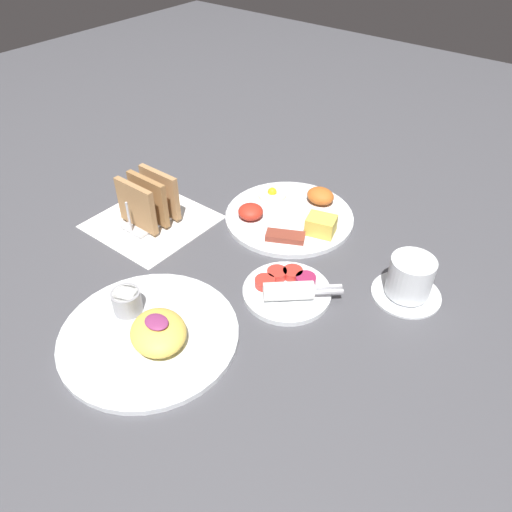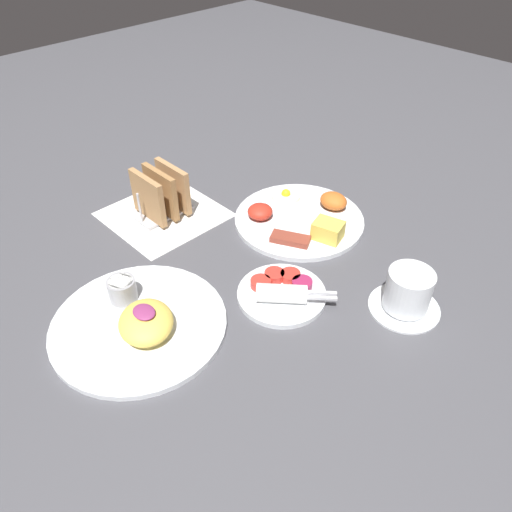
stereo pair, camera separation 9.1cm
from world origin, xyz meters
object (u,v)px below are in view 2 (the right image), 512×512
(plate_foreground, at_px, (139,321))
(plate_breakfast, at_px, (302,218))
(plate_condiments, at_px, (282,292))
(coffee_cup, at_px, (408,293))
(toast_rack, at_px, (161,194))

(plate_foreground, bearing_deg, plate_breakfast, 91.79)
(plate_breakfast, height_order, plate_condiments, plate_breakfast)
(coffee_cup, bearing_deg, toast_rack, -166.31)
(plate_condiments, distance_m, coffee_cup, 0.21)
(plate_breakfast, xyz_separation_m, plate_condiments, (0.12, -0.19, 0.00))
(plate_breakfast, height_order, toast_rack, toast_rack)
(coffee_cup, bearing_deg, plate_condiments, -142.32)
(plate_condiments, distance_m, plate_foreground, 0.24)
(coffee_cup, bearing_deg, plate_breakfast, 167.47)
(plate_breakfast, distance_m, plate_foreground, 0.41)
(plate_breakfast, bearing_deg, coffee_cup, -12.53)
(plate_breakfast, bearing_deg, plate_condiments, -56.89)
(plate_foreground, height_order, coffee_cup, coffee_cup)
(toast_rack, bearing_deg, plate_condiments, -0.36)
(plate_breakfast, distance_m, plate_condiments, 0.23)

